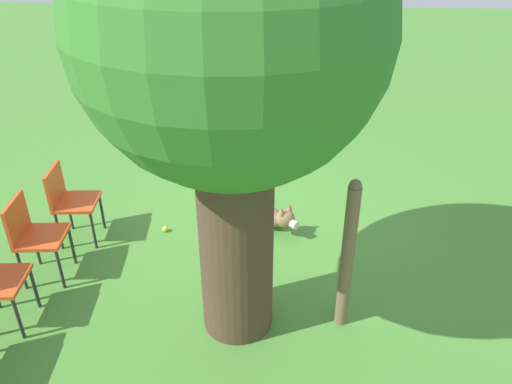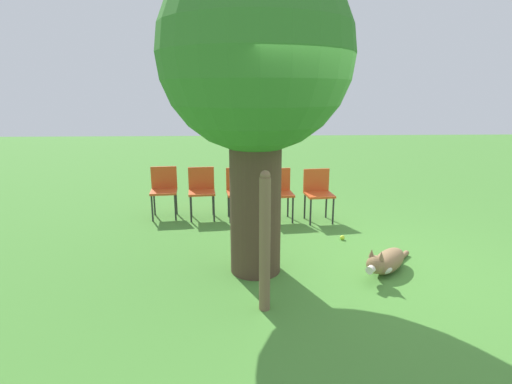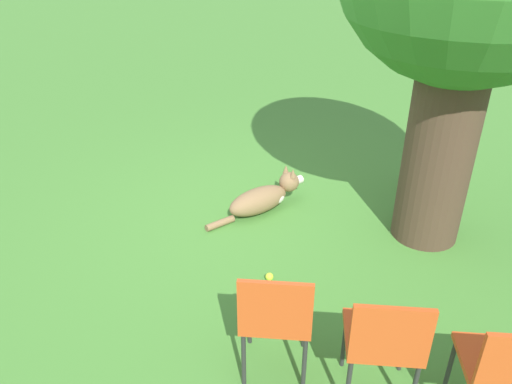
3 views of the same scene
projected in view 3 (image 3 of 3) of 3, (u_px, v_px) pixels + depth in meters
ground_plane at (297, 222)px, 4.93m from camera, size 30.00×30.00×0.00m
dog at (264, 197)px, 5.08m from camera, size 0.93×0.86×0.39m
fence_post at (421, 128)px, 5.19m from camera, size 0.11×0.11×1.42m
red_chair_0 at (276, 314)px, 3.06m from camera, size 0.46×0.48×0.86m
red_chair_1 at (385, 339)px, 2.88m from camera, size 0.46×0.48×0.86m
red_chair_2 at (508, 367)px, 2.70m from camera, size 0.46×0.48×0.86m
tennis_ball at (269, 277)px, 4.14m from camera, size 0.07×0.07×0.07m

